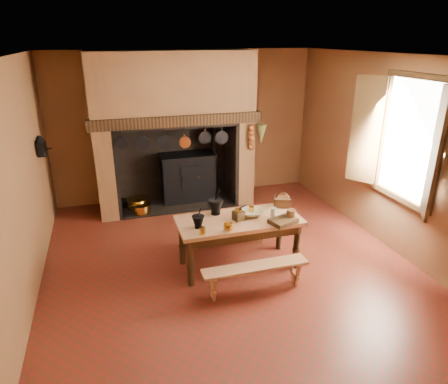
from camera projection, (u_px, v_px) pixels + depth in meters
name	position (u px, v px, depth m)	size (l,w,h in m)	color
floor	(227.00, 261.00, 5.72)	(5.50, 5.50, 0.00)	maroon
ceiling	(228.00, 55.00, 4.70)	(5.50, 5.50, 0.00)	silver
back_wall	(185.00, 126.00, 7.66)	(5.00, 0.02, 2.80)	olive
wall_left	(18.00, 188.00, 4.54)	(0.02, 5.50, 2.80)	olive
wall_right	(389.00, 153.00, 5.88)	(0.02, 5.50, 2.80)	olive
wall_front	(346.00, 286.00, 2.76)	(5.00, 0.02, 2.80)	olive
chimney_breast	(173.00, 109.00, 7.04)	(2.95, 0.96, 2.80)	olive
iron_range	(188.00, 176.00, 7.71)	(1.12, 0.55, 1.60)	black
hearth_pans	(138.00, 205.00, 7.38)	(0.51, 0.62, 0.20)	gold
hanging_pans	(177.00, 141.00, 6.75)	(1.92, 0.29, 0.27)	black
onion_string	(251.00, 138.00, 7.10)	(0.12, 0.10, 0.46)	#AC521F
herb_bunch	(261.00, 134.00, 7.13)	(0.20, 0.20, 0.35)	#525829
window	(403.00, 141.00, 5.37)	(0.39, 1.75, 1.76)	white
wall_coffee_mill	(41.00, 145.00, 5.90)	(0.23, 0.16, 0.31)	black
work_table	(239.00, 226.00, 5.41)	(1.66, 0.74, 0.72)	tan
bench_front	(255.00, 272.00, 4.95)	(1.34, 0.24, 0.38)	tan
bench_back	(226.00, 229.00, 6.03)	(1.37, 0.24, 0.39)	tan
mortar_large	(216.00, 206.00, 5.47)	(0.21, 0.21, 0.36)	black
mortar_small	(198.00, 221.00, 5.08)	(0.16, 0.16, 0.28)	black
coffee_grinder	(238.00, 215.00, 5.31)	(0.19, 0.16, 0.20)	#3E2A13
brass_mug_a	(202.00, 231.00, 4.93)	(0.08, 0.08, 0.09)	gold
brass_mug_b	(251.00, 209.00, 5.56)	(0.07, 0.07, 0.08)	gold
mixing_bowl	(252.00, 213.00, 5.46)	(0.31, 0.31, 0.08)	beige
stoneware_crock	(291.00, 215.00, 5.30)	(0.12, 0.12, 0.15)	brown
glass_jar	(273.00, 213.00, 5.37)	(0.08, 0.08, 0.15)	beige
wicker_basket	(282.00, 202.00, 5.74)	(0.28, 0.24, 0.23)	#492E16
wooden_tray	(283.00, 221.00, 5.23)	(0.35, 0.25, 0.06)	#3E2A13
brass_cup	(228.00, 227.00, 5.02)	(0.12, 0.12, 0.10)	gold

